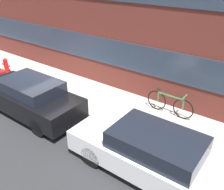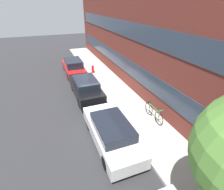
# 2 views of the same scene
# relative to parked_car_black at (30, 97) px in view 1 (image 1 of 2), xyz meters

# --- Properties ---
(ground_plane) EXTENTS (56.00, 56.00, 0.00)m
(ground_plane) POSITION_rel_parked_car_black_xyz_m (-0.15, 1.05, -0.70)
(ground_plane) COLOR #2B2B2D
(sidewalk_strip) EXTENTS (28.00, 2.37, 0.13)m
(sidewalk_strip) POSITION_rel_parked_car_black_xyz_m (-0.15, 2.23, -0.64)
(sidewalk_strip) COLOR #B2AFA8
(sidewalk_strip) RESTS_ON ground_plane
(parked_car_black) EXTENTS (4.27, 1.63, 1.39)m
(parked_car_black) POSITION_rel_parked_car_black_xyz_m (0.00, 0.00, 0.00)
(parked_car_black) COLOR black
(parked_car_black) RESTS_ON ground_plane
(parked_car_white) EXTENTS (4.40, 1.64, 1.31)m
(parked_car_white) POSITION_rel_parked_car_black_xyz_m (4.98, -0.00, -0.04)
(parked_car_white) COLOR silver
(parked_car_white) RESTS_ON ground_plane
(fire_hydrant) EXTENTS (0.56, 0.31, 0.70)m
(fire_hydrant) POSITION_rel_parked_car_black_xyz_m (-4.17, 1.65, -0.22)
(fire_hydrant) COLOR red
(fire_hydrant) RESTS_ON sidewalk_strip
(bicycle) EXTENTS (1.80, 0.44, 0.87)m
(bicycle) POSITION_rel_parked_car_black_xyz_m (4.18, 2.85, -0.14)
(bicycle) COLOR black
(bicycle) RESTS_ON sidewalk_strip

